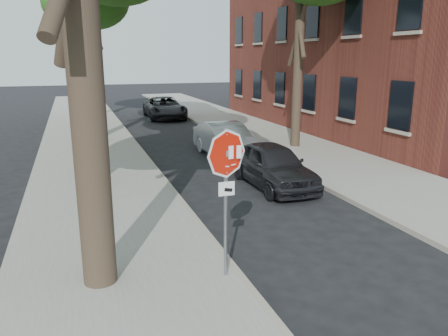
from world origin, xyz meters
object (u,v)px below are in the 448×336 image
at_px(car_a, 273,165).
at_px(stop_sign, 226,175).
at_px(car_b, 226,140).
at_px(car_d, 165,108).

bearing_deg(car_a, stop_sign, -123.66).
bearing_deg(car_b, stop_sign, -112.75).
xyz_separation_m(stop_sign, car_d, (3.30, 21.41, -1.26)).
height_order(car_b, car_d, car_d).
relative_size(car_b, car_d, 0.83).
bearing_deg(car_a, car_b, 89.20).
bearing_deg(car_b, car_d, 86.59).
relative_size(car_a, car_b, 0.96).
bearing_deg(stop_sign, car_a, 57.14).
bearing_deg(car_b, car_a, -93.41).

